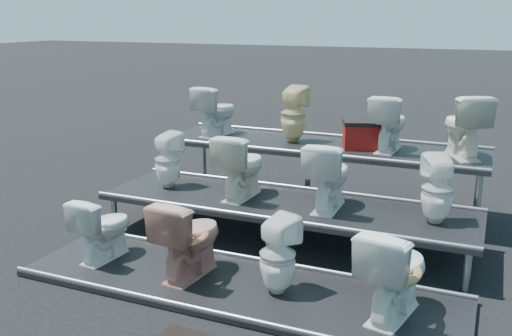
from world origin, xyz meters
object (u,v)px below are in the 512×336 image
at_px(toilet_9, 293,114).
at_px(toilet_7, 437,189).
at_px(toilet_11, 464,126).
at_px(toilet_2, 278,255).
at_px(toilet_3, 394,271).
at_px(toilet_1, 189,237).
at_px(toilet_5, 241,165).
at_px(toilet_10, 389,123).
at_px(red_crate, 361,137).
at_px(toilet_8, 216,111).
at_px(toilet_4, 168,160).
at_px(toilet_6, 329,175).
at_px(toilet_0, 103,227).

bearing_deg(toilet_9, toilet_7, 153.65).
bearing_deg(toilet_11, toilet_2, 39.03).
bearing_deg(toilet_3, toilet_1, 11.82).
height_order(toilet_5, toilet_10, toilet_10).
distance_m(toilet_11, red_crate, 1.23).
bearing_deg(toilet_8, toilet_7, 168.66).
relative_size(toilet_2, toilet_9, 0.97).
bearing_deg(toilet_1, toilet_4, -46.20).
distance_m(toilet_3, toilet_7, 1.36).
relative_size(toilet_8, red_crate, 1.62).
height_order(toilet_7, toilet_9, toilet_9).
bearing_deg(toilet_2, toilet_6, -73.90).
xyz_separation_m(toilet_1, toilet_11, (2.23, 2.60, 0.79)).
bearing_deg(toilet_0, toilet_9, -108.08).
bearing_deg(toilet_4, toilet_6, -165.10).
xyz_separation_m(toilet_3, toilet_8, (-2.95, 2.60, 0.75)).
bearing_deg(toilet_6, toilet_9, -56.91).
bearing_deg(red_crate, toilet_0, -148.48).
xyz_separation_m(toilet_1, toilet_5, (-0.05, 1.30, 0.38)).
height_order(toilet_2, toilet_6, toilet_6).
distance_m(toilet_3, toilet_10, 2.77).
distance_m(toilet_4, toilet_9, 1.78).
height_order(toilet_1, toilet_2, toilet_1).
bearing_deg(red_crate, toilet_6, -112.08).
bearing_deg(toilet_8, toilet_1, 122.70).
height_order(toilet_0, toilet_9, toilet_9).
bearing_deg(toilet_8, toilet_10, -168.78).
relative_size(toilet_3, toilet_8, 1.15).
bearing_deg(toilet_4, toilet_11, -143.35).
xyz_separation_m(toilet_0, toilet_5, (0.96, 1.30, 0.44)).
height_order(toilet_3, toilet_7, toilet_7).
height_order(toilet_0, toilet_1, toilet_1).
xyz_separation_m(toilet_7, toilet_10, (-0.74, 1.30, 0.40)).
bearing_deg(toilet_8, toilet_4, 101.16).
xyz_separation_m(toilet_0, red_crate, (2.03, 2.57, 0.62)).
height_order(toilet_5, red_crate, toilet_5).
relative_size(toilet_2, toilet_8, 1.05).
height_order(toilet_3, toilet_6, toilet_6).
xyz_separation_m(toilet_1, toilet_9, (0.12, 2.60, 0.78)).
bearing_deg(toilet_1, toilet_6, -121.51).
bearing_deg(toilet_6, toilet_8, -33.56).
height_order(toilet_7, red_crate, red_crate).
distance_m(toilet_1, toilet_5, 1.36).
relative_size(toilet_10, toilet_11, 0.92).
bearing_deg(toilet_10, toilet_4, 32.25).
distance_m(toilet_4, toilet_5, 0.98).
xyz_separation_m(toilet_2, red_crate, (0.12, 2.57, 0.59)).
bearing_deg(toilet_1, toilet_0, 5.56).
relative_size(toilet_8, toilet_9, 0.93).
relative_size(toilet_3, toilet_6, 1.06).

